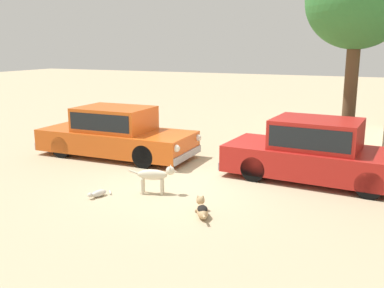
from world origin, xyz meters
name	(u,v)px	position (x,y,z in m)	size (l,w,h in m)	color
ground_plane	(187,182)	(0.00, 0.00, 0.00)	(80.00, 80.00, 0.00)	tan
parked_sedan_nearest	(116,132)	(-2.96, 1.45, 0.72)	(4.74, 1.85, 1.46)	#D15619
parked_sedan_second	(317,151)	(2.78, 1.45, 0.74)	(4.59, 2.10, 1.50)	#AD1E19
stray_dog_spotted	(156,175)	(-0.26, -1.04, 0.43)	(1.06, 0.41, 0.67)	beige
stray_dog_tan	(202,209)	(1.17, -1.82, 0.14)	(0.51, 0.84, 0.33)	tan
stray_cat	(98,194)	(-1.31, -1.74, 0.08)	(0.31, 0.64, 0.16)	beige
acacia_tree_left	(357,2)	(3.28, 3.59, 4.31)	(2.70, 2.43, 5.66)	brown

